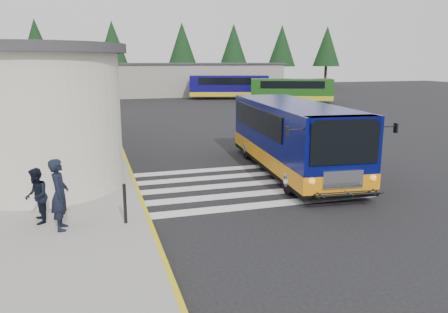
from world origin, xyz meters
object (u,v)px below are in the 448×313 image
object	(u,v)px
transit_bus	(292,139)
pedestrian_a	(60,195)
far_bus_b	(291,89)
pedestrian_b	(36,196)
bollard	(125,204)
far_bus_a	(229,86)

from	to	relation	value
transit_bus	pedestrian_a	xyz separation A→B (m)	(-8.54, -4.38, -0.25)
transit_bus	far_bus_b	distance (m)	30.15
pedestrian_b	far_bus_b	bearing A→B (deg)	139.31
far_bus_b	bollard	bearing A→B (deg)	167.82
bollard	far_bus_b	distance (m)	37.38
transit_bus	pedestrian_b	world-z (taller)	transit_bus
pedestrian_b	bollard	distance (m)	2.34
far_bus_a	transit_bus	bearing A→B (deg)	-178.71
transit_bus	bollard	distance (m)	8.25
far_bus_b	pedestrian_a	bearing A→B (deg)	165.76
transit_bus	far_bus_a	world-z (taller)	transit_bus
far_bus_a	far_bus_b	bearing A→B (deg)	-130.67
far_bus_a	pedestrian_a	bearing A→B (deg)	171.29
transit_bus	pedestrian_a	size ratio (longest dim) A/B	5.39
bollard	far_bus_b	bearing A→B (deg)	57.86
far_bus_a	far_bus_b	world-z (taller)	far_bus_a
transit_bus	far_bus_a	distance (m)	35.15
pedestrian_a	far_bus_b	bearing A→B (deg)	-32.43
far_bus_a	far_bus_b	size ratio (longest dim) A/B	1.07
pedestrian_b	far_bus_b	distance (m)	38.05
transit_bus	pedestrian_b	bearing A→B (deg)	-152.51
pedestrian_b	far_bus_b	size ratio (longest dim) A/B	0.17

